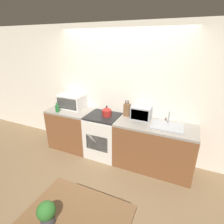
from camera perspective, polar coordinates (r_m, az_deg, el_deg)
name	(u,v)px	position (r m, az deg, el deg)	size (l,w,h in m)	color
ground_plane	(99,178)	(3.35, -4.27, -20.60)	(16.00, 16.00, 0.00)	brown
wall_back	(121,93)	(3.54, 3.00, 6.18)	(10.00, 0.06, 2.60)	silver
counter_left_run	(72,128)	(4.05, -12.90, -5.18)	(0.94, 0.62, 0.90)	brown
counter_right_run	(153,146)	(3.40, 13.39, -10.90)	(1.42, 0.62, 0.90)	brown
stove_range	(104,135)	(3.67, -2.76, -7.65)	(0.65, 0.62, 0.90)	silver
kettle	(107,112)	(3.42, -1.73, 0.16)	(0.19, 0.19, 0.21)	maroon
microwave	(71,102)	(3.92, -13.09, 3.36)	(0.55, 0.36, 0.30)	silver
bottle	(57,108)	(3.79, -17.48, 1.14)	(0.08, 0.08, 0.20)	#1E662D
knife_block	(127,110)	(3.42, 4.89, 0.71)	(0.12, 0.08, 0.32)	brown
toaster_oven	(141,113)	(3.32, 9.53, -0.23)	(0.37, 0.27, 0.25)	#999BA0
sink_basin	(167,126)	(3.16, 17.58, -4.35)	(0.54, 0.38, 0.24)	#999BA0
potted_plant	(47,213)	(1.83, -20.59, -28.45)	(0.16, 0.16, 0.23)	#424247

